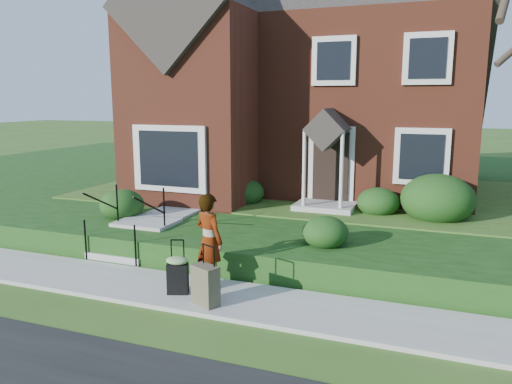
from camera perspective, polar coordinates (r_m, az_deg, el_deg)
The scene contains 10 objects.
ground at distance 9.51m, azimuth -7.02°, elevation -11.70°, with size 120.00×120.00×0.00m, color #2D5119.
sidewalk at distance 9.50m, azimuth -7.02°, elevation -11.48°, with size 60.00×1.60×0.08m, color #9E9B93.
terrace at distance 18.95m, azimuth 20.00°, elevation -0.05°, with size 44.00×20.00×0.60m, color #153A10.
walkway at distance 14.70m, azimuth -6.62°, elevation -1.11°, with size 1.20×6.00×0.06m, color #9E9B93.
main_house at distance 17.98m, azimuth 6.93°, elevation 15.86°, with size 10.40×10.20×9.40m.
front_steps at distance 12.10m, azimuth -13.51°, elevation -4.65°, with size 1.40×2.02×1.50m.
foundation_shrubs at distance 13.23m, azimuth 7.39°, elevation -0.31°, with size 10.03×4.67×1.28m.
woman at distance 9.44m, azimuth -5.37°, elevation -5.54°, with size 0.66×0.43×1.80m, color #999999.
suitcase_black at distance 9.32m, azimuth -8.95°, elevation -9.12°, with size 0.51×0.47×1.01m.
suitcase_olive at distance 8.80m, azimuth -5.79°, elevation -10.54°, with size 0.56×0.45×1.05m.
Camera 1 is at (4.17, -7.75, 3.60)m, focal length 35.00 mm.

